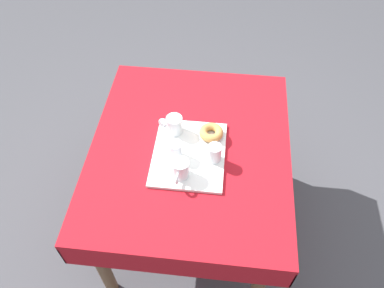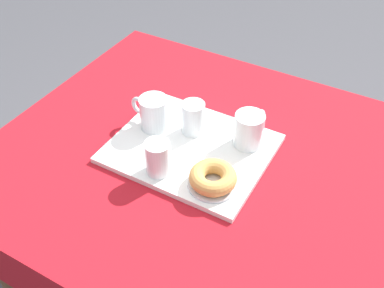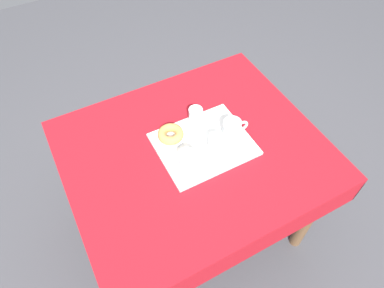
# 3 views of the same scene
# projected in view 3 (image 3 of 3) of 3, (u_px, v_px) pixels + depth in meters

# --- Properties ---
(ground_plane) EXTENTS (6.00, 6.00, 0.00)m
(ground_plane) POSITION_uv_depth(u_px,v_px,m) (194.00, 222.00, 2.07)
(ground_plane) COLOR #47474C
(dining_table) EXTENTS (1.11, 0.94, 0.72)m
(dining_table) POSITION_uv_depth(u_px,v_px,m) (194.00, 164.00, 1.59)
(dining_table) COLOR #A8141E
(dining_table) RESTS_ON ground
(serving_tray) EXTENTS (0.40, 0.33, 0.01)m
(serving_tray) POSITION_uv_depth(u_px,v_px,m) (203.00, 144.00, 1.51)
(serving_tray) COLOR white
(serving_tray) RESTS_ON dining_table
(tea_mug_left) EXTENTS (0.12, 0.08, 0.09)m
(tea_mug_left) POSITION_uv_depth(u_px,v_px,m) (232.00, 130.00, 1.49)
(tea_mug_left) COLOR white
(tea_mug_left) RESTS_ON serving_tray
(tea_mug_right) EXTENTS (0.08, 0.12, 0.09)m
(tea_mug_right) POSITION_uv_depth(u_px,v_px,m) (187.00, 162.00, 1.39)
(tea_mug_right) COLOR white
(tea_mug_right) RESTS_ON serving_tray
(water_glass_near) EXTENTS (0.06, 0.06, 0.09)m
(water_glass_near) POSITION_uv_depth(u_px,v_px,m) (196.00, 117.00, 1.54)
(water_glass_near) COLOR white
(water_glass_near) RESTS_ON serving_tray
(water_glass_far) EXTENTS (0.06, 0.06, 0.09)m
(water_glass_far) POSITION_uv_depth(u_px,v_px,m) (216.00, 144.00, 1.45)
(water_glass_far) COLOR white
(water_glass_far) RESTS_ON serving_tray
(donut_plate_left) EXTENTS (0.12, 0.12, 0.01)m
(donut_plate_left) POSITION_uv_depth(u_px,v_px,m) (171.00, 137.00, 1.52)
(donut_plate_left) COLOR silver
(donut_plate_left) RESTS_ON serving_tray
(sugar_donut_left) EXTENTS (0.11, 0.11, 0.04)m
(sugar_donut_left) POSITION_uv_depth(u_px,v_px,m) (171.00, 134.00, 1.50)
(sugar_donut_left) COLOR tan
(sugar_donut_left) RESTS_ON donut_plate_left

